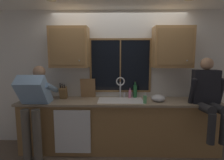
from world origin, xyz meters
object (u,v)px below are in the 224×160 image
knife_block (63,93)px  bottle_green_glass (135,91)px  mixing_bowl (158,98)px  bottle_tall_clear (130,94)px  person_standing (34,102)px  cutting_board (88,88)px  soap_dispenser (145,99)px  person_sitting_on_counter (208,94)px

knife_block → bottle_green_glass: (1.34, 0.12, 0.02)m
mixing_bowl → bottle_tall_clear: 0.54m
person_standing → mixing_bowl: (2.07, 0.25, 0.02)m
person_standing → bottle_green_glass: bearing=17.4°
mixing_bowl → knife_block: bearing=174.6°
bottle_tall_clear → bottle_green_glass: bearing=20.8°
cutting_board → mixing_bowl: bearing=-11.9°
bottle_green_glass → soap_dispenser: bearing=-74.1°
soap_dispenser → bottle_tall_clear: 0.44m
bottle_green_glass → bottle_tall_clear: bottle_green_glass is taller
cutting_board → soap_dispenser: 1.10m
bottle_tall_clear → person_sitting_on_counter: bearing=-20.8°
person_standing → soap_dispenser: person_standing is taller
cutting_board → mixing_bowl: size_ratio=1.52×
cutting_board → soap_dispenser: bearing=-21.5°
knife_block → cutting_board: 0.46m
mixing_bowl → soap_dispenser: bearing=-152.2°
knife_block → bottle_green_glass: bearing=5.3°
person_sitting_on_counter → cutting_board: size_ratio=3.40×
person_sitting_on_counter → mixing_bowl: 0.79m
mixing_bowl → soap_dispenser: 0.29m
knife_block → bottle_green_glass: size_ratio=1.04×
person_standing → mixing_bowl: 2.09m
bottle_green_glass → person_sitting_on_counter: bearing=-24.2°
knife_block → mixing_bowl: size_ratio=1.32×
person_standing → cutting_board: bearing=32.7°
cutting_board → bottle_tall_clear: (0.80, -0.02, -0.10)m
person_sitting_on_counter → bottle_tall_clear: size_ratio=6.39×
mixing_bowl → bottle_tall_clear: (-0.47, 0.25, 0.03)m
mixing_bowl → person_standing: bearing=-173.2°
bottle_green_glass → mixing_bowl: bearing=-37.7°
knife_block → soap_dispenser: bearing=-11.5°
person_sitting_on_counter → mixing_bowl: person_sitting_on_counter is taller
person_standing → bottle_tall_clear: person_standing is taller
soap_dispenser → person_sitting_on_counter: bearing=-4.6°
person_sitting_on_counter → knife_block: size_ratio=3.92×
person_standing → bottle_green_glass: size_ratio=4.96×
soap_dispenser → bottle_green_glass: bottle_green_glass is taller
person_standing → bottle_tall_clear: 1.67m
cutting_board → knife_block: bearing=-166.6°
person_sitting_on_counter → soap_dispenser: size_ratio=6.86×
mixing_bowl → bottle_green_glass: bearing=142.3°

